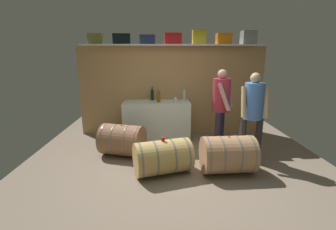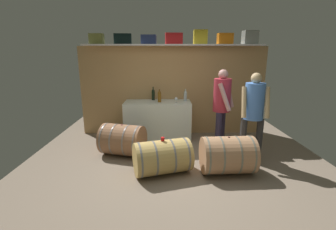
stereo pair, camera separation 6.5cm
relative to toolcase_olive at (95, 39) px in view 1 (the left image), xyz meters
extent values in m
cube|color=#806F5D|center=(1.76, -1.46, -2.31)|extent=(5.72, 7.50, 0.02)
cube|color=tan|center=(1.76, 0.15, -1.23)|extent=(4.52, 0.10, 2.15)
cube|color=white|center=(1.76, 0.00, -0.13)|extent=(4.16, 0.40, 0.03)
cube|color=olive|center=(0.00, 0.00, 0.00)|extent=(0.31, 0.20, 0.24)
cube|color=black|center=(0.60, 0.00, 0.00)|extent=(0.40, 0.21, 0.23)
cube|color=navy|center=(1.19, 0.00, -0.01)|extent=(0.35, 0.23, 0.21)
cube|color=red|center=(1.77, 0.00, 0.01)|extent=(0.40, 0.25, 0.25)
cube|color=yellow|center=(2.37, 0.00, 0.04)|extent=(0.31, 0.29, 0.32)
cube|color=orange|center=(2.95, 0.00, 0.01)|extent=(0.35, 0.22, 0.25)
cube|color=gray|center=(3.52, 0.00, 0.03)|extent=(0.32, 0.27, 0.30)
cube|color=white|center=(1.39, -0.24, -1.86)|extent=(1.55, 0.66, 0.89)
cylinder|color=brown|center=(1.43, -0.29, -1.32)|extent=(0.08, 0.08, 0.21)
sphere|color=brown|center=(1.43, -0.29, -1.20)|extent=(0.07, 0.07, 0.07)
cylinder|color=brown|center=(1.43, -0.29, -1.16)|extent=(0.03, 0.03, 0.07)
cylinder|color=black|center=(1.28, -0.02, -1.31)|extent=(0.08, 0.08, 0.21)
sphere|color=black|center=(1.28, -0.02, -1.19)|extent=(0.07, 0.07, 0.07)
cylinder|color=black|center=(1.28, -0.02, -1.14)|extent=(0.03, 0.03, 0.09)
cylinder|color=#B4C1C1|center=(2.04, -0.16, -1.32)|extent=(0.08, 0.08, 0.19)
sphere|color=#B4C1C1|center=(2.04, -0.16, -1.21)|extent=(0.07, 0.07, 0.07)
cylinder|color=#B4C1C1|center=(2.04, -0.16, -1.17)|extent=(0.03, 0.03, 0.07)
cylinder|color=white|center=(1.81, -0.35, -1.42)|extent=(0.06, 0.06, 0.00)
cylinder|color=white|center=(1.81, -0.35, -1.39)|extent=(0.01, 0.01, 0.06)
sphere|color=white|center=(1.81, -0.35, -1.33)|extent=(0.08, 0.08, 0.08)
sphere|color=maroon|center=(1.81, -0.35, -1.34)|extent=(0.05, 0.05, 0.05)
cylinder|color=tan|center=(1.51, -2.02, -2.01)|extent=(1.05, 0.81, 0.57)
cylinder|color=slate|center=(1.13, -2.13, -2.01)|extent=(0.19, 0.57, 0.58)
cylinder|color=slate|center=(1.36, -2.06, -2.01)|extent=(0.19, 0.57, 0.58)
cylinder|color=slate|center=(1.65, -1.98, -2.01)|extent=(0.19, 0.57, 0.58)
cylinder|color=slate|center=(1.88, -1.91, -2.01)|extent=(0.19, 0.57, 0.58)
cylinder|color=#85474F|center=(1.51, -2.02, -1.72)|extent=(0.04, 0.04, 0.01)
cylinder|color=tan|center=(2.61, -2.02, -1.98)|extent=(0.89, 0.67, 0.63)
cylinder|color=slate|center=(2.24, -2.03, -1.98)|extent=(0.06, 0.64, 0.64)
cylinder|color=slate|center=(2.47, -2.02, -1.98)|extent=(0.06, 0.64, 0.64)
cylinder|color=slate|center=(2.75, -2.01, -1.98)|extent=(0.06, 0.64, 0.64)
cylinder|color=slate|center=(2.97, -2.00, -1.98)|extent=(0.06, 0.64, 0.64)
cylinder|color=brown|center=(2.61, -2.02, -1.66)|extent=(0.04, 0.04, 0.01)
cylinder|color=#966645|center=(0.71, -1.24, -1.99)|extent=(0.96, 0.82, 0.61)
cylinder|color=gray|center=(0.38, -1.14, -1.99)|extent=(0.20, 0.61, 0.63)
cylinder|color=gray|center=(0.59, -1.20, -1.99)|extent=(0.20, 0.61, 0.63)
cylinder|color=gray|center=(0.84, -1.28, -1.99)|extent=(0.20, 0.61, 0.63)
cylinder|color=gray|center=(1.04, -1.34, -1.99)|extent=(0.20, 0.61, 0.63)
cylinder|color=#964852|center=(0.71, -1.24, -1.68)|extent=(0.04, 0.04, 0.01)
cylinder|color=red|center=(1.51, -2.02, -1.69)|extent=(0.06, 0.06, 0.06)
cylinder|color=#2C273D|center=(2.66, -1.04, -1.90)|extent=(0.12, 0.12, 0.81)
cylinder|color=#2C273D|center=(2.80, -0.78, -1.90)|extent=(0.12, 0.12, 0.81)
cylinder|color=#AD2B3A|center=(2.73, -0.91, -1.15)|extent=(0.35, 0.35, 0.67)
sphere|color=#CF958D|center=(2.73, -0.91, -0.73)|extent=(0.19, 0.19, 0.19)
cylinder|color=#CF958D|center=(2.73, -1.14, -1.15)|extent=(0.30, 0.21, 0.56)
cylinder|color=#CF958D|center=(2.91, -0.78, -1.15)|extent=(0.24, 0.18, 0.57)
cylinder|color=#323132|center=(3.03, -1.47, -1.90)|extent=(0.12, 0.12, 0.80)
cylinder|color=#323132|center=(3.33, -1.51, -1.90)|extent=(0.12, 0.12, 0.80)
cylinder|color=#4B7FD5|center=(3.18, -1.49, -1.17)|extent=(0.35, 0.35, 0.66)
sphere|color=tan|center=(3.18, -1.49, -0.75)|extent=(0.19, 0.19, 0.19)
cylinder|color=tan|center=(2.97, -1.57, -1.17)|extent=(0.11, 0.26, 0.56)
cylinder|color=tan|center=(3.37, -1.62, -1.17)|extent=(0.11, 0.24, 0.56)
camera|label=1|loc=(1.48, -5.70, -0.34)|focal=25.37mm
camera|label=2|loc=(1.54, -5.70, -0.34)|focal=25.37mm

